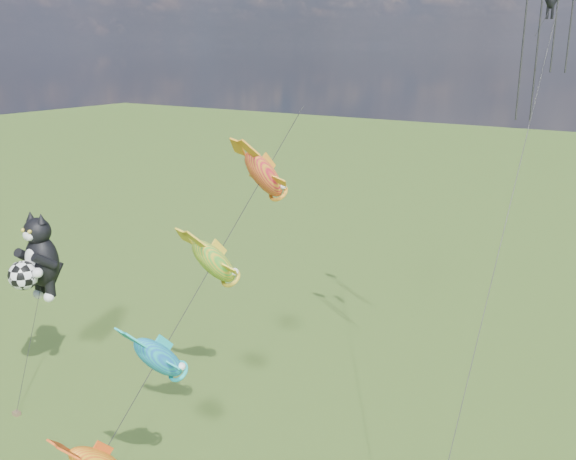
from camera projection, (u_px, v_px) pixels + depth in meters
The scene contains 3 objects.
cat_kite_rig at pixel (37, 259), 35.01m from camera, with size 2.30×4.09×10.72m.
fish_windsock_rig at pixel (187, 309), 25.00m from camera, with size 2.91×15.79×16.80m.
parafoil_rig at pixel (549, 5), 27.84m from camera, with size 1.71×17.54×26.15m.
Camera 1 is at (24.12, -13.15, 19.31)m, focal length 40.00 mm.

